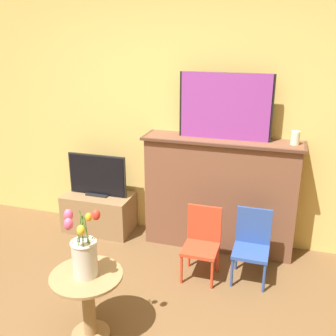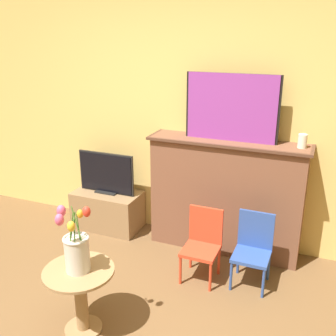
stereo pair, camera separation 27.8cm
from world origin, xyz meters
name	(u,v)px [view 1 (the left image)]	position (x,y,z in m)	size (l,w,h in m)	color
wall_back	(180,108)	(0.00, 2.13, 1.35)	(8.00, 0.06, 2.70)	#E0BC66
fireplace_mantel	(220,193)	(0.46, 1.94, 0.58)	(1.51, 0.36, 1.12)	brown
painting	(225,107)	(0.47, 1.94, 1.43)	(0.86, 0.03, 0.61)	black
mantel_candle	(295,138)	(1.11, 1.94, 1.18)	(0.08, 0.08, 0.12)	silver
tv_stand	(99,212)	(-0.84, 1.88, 0.21)	(0.73, 0.41, 0.41)	olive
tv_monitor	(97,176)	(-0.84, 1.88, 0.63)	(0.64, 0.12, 0.45)	black
chair_red	(202,240)	(0.41, 1.39, 0.34)	(0.30, 0.30, 0.63)	red
chair_blue	(252,242)	(0.84, 1.47, 0.34)	(0.30, 0.30, 0.63)	#2D4C99
side_table	(88,296)	(-0.18, 0.41, 0.33)	(0.50, 0.50, 0.51)	#99754C
vase_tulips	(84,253)	(-0.18, 0.40, 0.68)	(0.26, 0.23, 0.51)	beige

